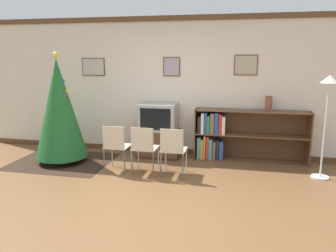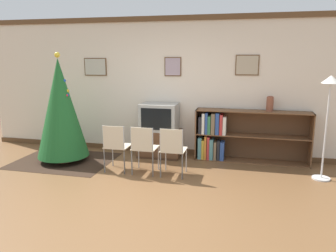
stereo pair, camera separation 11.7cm
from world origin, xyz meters
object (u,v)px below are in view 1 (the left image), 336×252
(vase, at_px, (269,103))
(standing_lamp, at_px, (328,100))
(bookshelf, at_px, (230,136))
(christmas_tree, at_px, (59,109))
(folding_chair_center, at_px, (144,147))
(folding_chair_right, at_px, (173,149))
(tv_console, at_px, (159,143))
(television, at_px, (158,117))
(folding_chair_left, at_px, (116,145))

(vase, distance_m, standing_lamp, 1.09)
(bookshelf, bearing_deg, christmas_tree, -165.53)
(christmas_tree, relative_size, standing_lamp, 1.21)
(folding_chair_center, xyz_separation_m, folding_chair_right, (0.49, 0.00, 0.00))
(folding_chair_right, bearing_deg, tv_console, 115.66)
(folding_chair_right, height_order, standing_lamp, standing_lamp)
(tv_console, xyz_separation_m, bookshelf, (1.37, 0.09, 0.20))
(standing_lamp, bearing_deg, television, 168.42)
(bookshelf, bearing_deg, standing_lamp, -24.39)
(christmas_tree, height_order, television, christmas_tree)
(folding_chair_left, bearing_deg, tv_console, 64.34)
(tv_console, distance_m, television, 0.53)
(standing_lamp, bearing_deg, christmas_tree, -178.56)
(folding_chair_center, bearing_deg, tv_console, 90.00)
(folding_chair_left, bearing_deg, standing_lamp, 7.43)
(christmas_tree, distance_m, vase, 3.82)
(folding_chair_center, bearing_deg, television, 90.00)
(folding_chair_right, bearing_deg, vase, 36.51)
(christmas_tree, bearing_deg, bookshelf, 14.47)
(folding_chair_left, relative_size, standing_lamp, 0.49)
(tv_console, bearing_deg, standing_lamp, -11.63)
(tv_console, xyz_separation_m, vase, (2.04, 0.12, 0.84))
(television, relative_size, folding_chair_left, 0.87)
(folding_chair_right, height_order, bookshelf, bookshelf)
(folding_chair_center, height_order, standing_lamp, standing_lamp)
(television, xyz_separation_m, folding_chair_center, (0.00, -1.02, -0.32))
(folding_chair_left, distance_m, standing_lamp, 3.47)
(television, bearing_deg, folding_chair_center, -90.00)
(standing_lamp, bearing_deg, folding_chair_left, -172.57)
(folding_chair_left, bearing_deg, bookshelf, 30.84)
(christmas_tree, xyz_separation_m, folding_chair_center, (1.69, -0.32, -0.53))
(bookshelf, xyz_separation_m, standing_lamp, (1.49, -0.67, 0.81))
(vase, bearing_deg, folding_chair_left, -155.65)
(folding_chair_center, bearing_deg, folding_chair_left, 180.00)
(tv_console, relative_size, folding_chair_right, 1.02)
(television, xyz_separation_m, standing_lamp, (2.86, -0.59, 0.48))
(christmas_tree, distance_m, folding_chair_right, 2.27)
(vase, bearing_deg, tv_console, -176.59)
(folding_chair_center, bearing_deg, christmas_tree, 169.15)
(vase, bearing_deg, christmas_tree, -167.54)
(television, bearing_deg, christmas_tree, -157.46)
(christmas_tree, bearing_deg, television, 22.54)
(tv_console, relative_size, vase, 3.08)
(folding_chair_left, distance_m, folding_chair_right, 0.98)
(tv_console, relative_size, bookshelf, 0.40)
(folding_chair_center, height_order, vase, vase)
(television, xyz_separation_m, vase, (2.04, 0.12, 0.31))
(folding_chair_center, distance_m, folding_chair_right, 0.49)
(television, bearing_deg, tv_console, 90.00)
(christmas_tree, bearing_deg, tv_console, 22.61)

